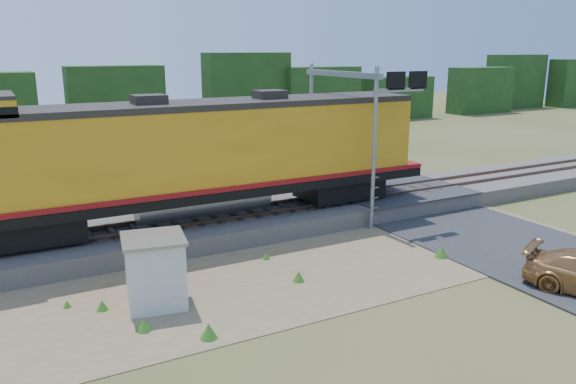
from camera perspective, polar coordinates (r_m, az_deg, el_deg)
ground at (r=22.41m, az=6.88°, el=-7.21°), size 140.00×140.00×0.00m
ballast at (r=27.12m, az=-0.39°, el=-2.37°), size 70.00×5.00×0.80m
rails at (r=26.99m, az=-0.39°, el=-1.39°), size 70.00×1.54×0.16m
dirt_shoulder at (r=21.79m, az=1.77°, el=-7.71°), size 26.00×8.00×0.03m
road at (r=27.32m, az=18.11°, el=-3.66°), size 7.00×66.00×0.86m
tree_line_north at (r=56.52m, az=-15.98°, el=8.56°), size 130.00×3.00×6.50m
weed_clumps at (r=20.80m, az=-1.29°, el=-8.85°), size 15.00×6.20×0.56m
locomotive at (r=24.65m, az=-9.38°, el=3.78°), size 22.00×3.35×5.68m
shed at (r=18.91m, az=-13.36°, el=-7.80°), size 2.28×2.28×2.35m
signal_gantry at (r=27.36m, az=6.84°, el=8.72°), size 2.96×6.20×7.46m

